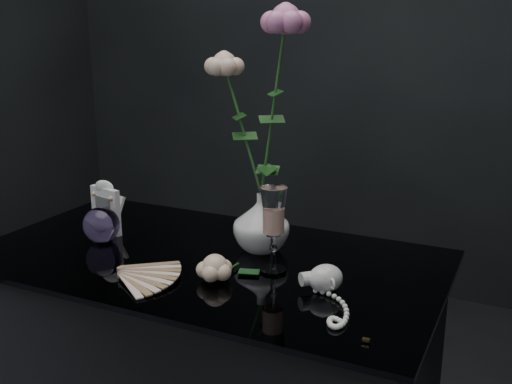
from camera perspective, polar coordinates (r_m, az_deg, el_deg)
The scene contains 8 objects.
vase at distance 1.37m, azimuth 0.51°, elevation -2.91°, with size 0.13×0.13×0.14m, color white.
wine_glass at distance 1.25m, azimuth 1.67°, elevation -3.65°, with size 0.06×0.06×0.18m, color white, non-canonical shape.
picture_frame at distance 1.54m, azimuth -14.12°, elevation -1.36°, with size 0.10×0.08×0.14m, color white, non-canonical shape.
paperweight at distance 1.48m, azimuth -14.51°, elevation -3.04°, with size 0.09×0.09×0.09m, color #AD88DD, non-canonical shape.
paper_fan at distance 1.28m, azimuth -12.76°, elevation -7.38°, with size 0.25×0.19×0.03m, color #FAE4C8, non-canonical shape.
loose_rose at distance 1.23m, azimuth -3.94°, elevation -7.19°, with size 0.13×0.16×0.06m, color #FFCBA4, non-canonical shape.
pearl_jar at distance 1.19m, azimuth 6.65°, elevation -8.05°, with size 0.19×0.20×0.06m, color white, non-canonical shape.
roses at distance 1.32m, azimuth 0.33°, elevation 8.63°, with size 0.23×0.11×0.46m.
Camera 1 is at (0.65, -1.04, 1.26)m, focal length 42.00 mm.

